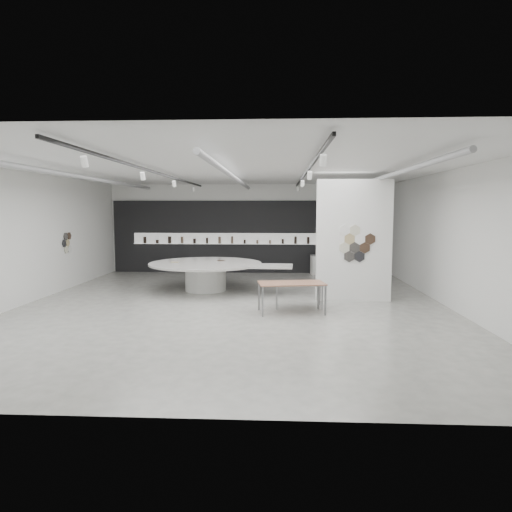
{
  "coord_description": "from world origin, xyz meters",
  "views": [
    {
      "loc": [
        1.28,
        -12.64,
        2.71
      ],
      "look_at": [
        0.58,
        1.2,
        1.3
      ],
      "focal_mm": 32.0,
      "sensor_mm": 36.0,
      "label": 1
    }
  ],
  "objects_px": {
    "partition_column": "(354,241)",
    "sample_table_stone": "(299,286)",
    "sample_table_wood": "(292,285)",
    "kitchen_counter": "(328,265)",
    "display_island": "(208,272)"
  },
  "relations": [
    {
      "from": "partition_column",
      "to": "kitchen_counter",
      "type": "height_order",
      "value": "partition_column"
    },
    {
      "from": "partition_column",
      "to": "sample_table_stone",
      "type": "height_order",
      "value": "partition_column"
    },
    {
      "from": "partition_column",
      "to": "sample_table_wood",
      "type": "distance_m",
      "value": 2.79
    },
    {
      "from": "sample_table_wood",
      "to": "kitchen_counter",
      "type": "bearing_deg",
      "value": 76.61
    },
    {
      "from": "partition_column",
      "to": "display_island",
      "type": "height_order",
      "value": "partition_column"
    },
    {
      "from": "partition_column",
      "to": "sample_table_wood",
      "type": "relative_size",
      "value": 1.96
    },
    {
      "from": "sample_table_wood",
      "to": "kitchen_counter",
      "type": "distance_m",
      "value": 7.49
    },
    {
      "from": "sample_table_stone",
      "to": "partition_column",
      "type": "bearing_deg",
      "value": 33.29
    },
    {
      "from": "sample_table_wood",
      "to": "display_island",
      "type": "bearing_deg",
      "value": 130.7
    },
    {
      "from": "partition_column",
      "to": "sample_table_stone",
      "type": "bearing_deg",
      "value": -146.71
    },
    {
      "from": "sample_table_wood",
      "to": "sample_table_stone",
      "type": "xyz_separation_m",
      "value": [
        0.22,
        0.68,
        -0.13
      ]
    },
    {
      "from": "sample_table_wood",
      "to": "sample_table_stone",
      "type": "distance_m",
      "value": 0.73
    },
    {
      "from": "partition_column",
      "to": "kitchen_counter",
      "type": "bearing_deg",
      "value": 91.53
    },
    {
      "from": "partition_column",
      "to": "sample_table_stone",
      "type": "relative_size",
      "value": 2.73
    },
    {
      "from": "sample_table_stone",
      "to": "kitchen_counter",
      "type": "xyz_separation_m",
      "value": [
        1.51,
        6.6,
        -0.2
      ]
    }
  ]
}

